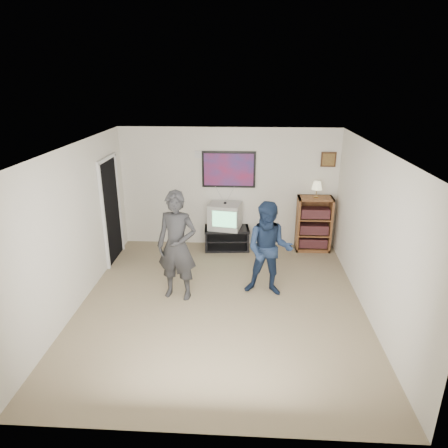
# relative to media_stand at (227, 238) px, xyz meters

# --- Properties ---
(room_shell) EXTENTS (4.51, 5.00, 2.51)m
(room_shell) POSITION_rel_media_stand_xyz_m (0.02, -1.88, 1.02)
(room_shell) COLOR #736549
(room_shell) RESTS_ON ground
(media_stand) EXTENTS (0.97, 0.59, 0.46)m
(media_stand) POSITION_rel_media_stand_xyz_m (0.00, 0.00, 0.00)
(media_stand) COLOR black
(media_stand) RESTS_ON room_shell
(crt_television) EXTENTS (0.71, 0.63, 0.53)m
(crt_television) POSITION_rel_media_stand_xyz_m (-0.04, 0.00, 0.50)
(crt_television) COLOR #A7A8A2
(crt_television) RESTS_ON media_stand
(bookshelf) EXTENTS (0.70, 0.40, 1.15)m
(bookshelf) POSITION_rel_media_stand_xyz_m (1.80, 0.05, 0.34)
(bookshelf) COLOR brown
(bookshelf) RESTS_ON room_shell
(table_lamp) EXTENTS (0.21, 0.21, 0.33)m
(table_lamp) POSITION_rel_media_stand_xyz_m (1.80, 0.03, 1.08)
(table_lamp) COLOR beige
(table_lamp) RESTS_ON bookshelf
(person_tall) EXTENTS (0.73, 0.55, 1.81)m
(person_tall) POSITION_rel_media_stand_xyz_m (-0.70, -2.01, 0.67)
(person_tall) COLOR #262628
(person_tall) RESTS_ON room_shell
(person_short) EXTENTS (0.86, 0.71, 1.60)m
(person_short) POSITION_rel_media_stand_xyz_m (0.78, -1.83, 0.57)
(person_short) COLOR #17253F
(person_short) RESTS_ON room_shell
(controller_left) EXTENTS (0.05, 0.12, 0.03)m
(controller_left) POSITION_rel_media_stand_xyz_m (-0.71, -1.80, 1.02)
(controller_left) COLOR white
(controller_left) RESTS_ON person_tall
(controller_right) EXTENTS (0.05, 0.13, 0.04)m
(controller_right) POSITION_rel_media_stand_xyz_m (0.83, -1.63, 0.75)
(controller_right) COLOR white
(controller_right) RESTS_ON person_short
(poster) EXTENTS (1.10, 0.03, 0.75)m
(poster) POSITION_rel_media_stand_xyz_m (0.02, 0.25, 1.42)
(poster) COLOR black
(poster) RESTS_ON room_shell
(air_vent) EXTENTS (0.28, 0.02, 0.14)m
(air_vent) POSITION_rel_media_stand_xyz_m (-0.53, 0.25, 1.72)
(air_vent) COLOR white
(air_vent) RESTS_ON room_shell
(small_picture) EXTENTS (0.30, 0.03, 0.30)m
(small_picture) POSITION_rel_media_stand_xyz_m (2.02, 0.25, 1.65)
(small_picture) COLOR #31220F
(small_picture) RESTS_ON room_shell
(doorway) EXTENTS (0.03, 0.85, 2.00)m
(doorway) POSITION_rel_media_stand_xyz_m (-2.21, -0.63, 0.77)
(doorway) COLOR black
(doorway) RESTS_ON room_shell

